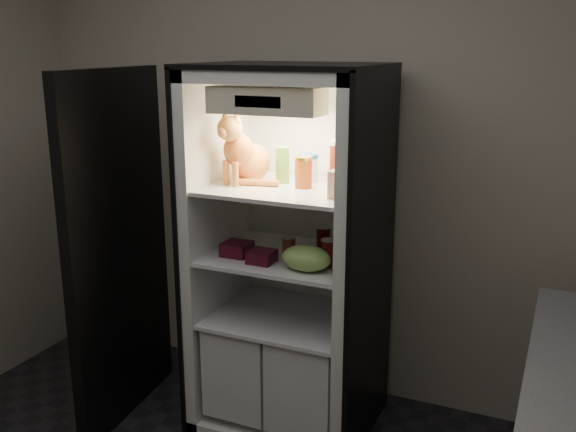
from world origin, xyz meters
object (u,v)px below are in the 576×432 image
object	(u,v)px
tabby_cat	(245,155)
soda_can_b	(346,248)
salsa_jar	(303,172)
soda_can_a	(323,239)
refrigerator	(291,278)
condiment_jar	(289,245)
grape_bag	(306,258)
soda_can_c	(328,253)
berry_box_right	(262,257)
mayo_tub	(308,168)
berry_box_left	(237,249)
parmesan_shaker	(283,165)
pepper_jar	(343,165)
cream_carton	(338,185)

from	to	relation	value
tabby_cat	soda_can_b	world-z (taller)	tabby_cat
salsa_jar	soda_can_a	xyz separation A→B (m)	(0.06, 0.11, -0.36)
refrigerator	condiment_jar	world-z (taller)	refrigerator
grape_bag	tabby_cat	bearing A→B (deg)	156.49
tabby_cat	grape_bag	xyz separation A→B (m)	(0.41, -0.18, -0.43)
soda_can_c	berry_box_right	bearing A→B (deg)	-164.93
refrigerator	berry_box_right	distance (m)	0.29
mayo_tub	grape_bag	bearing A→B (deg)	-68.83
berry_box_left	refrigerator	bearing A→B (deg)	38.72
grape_bag	berry_box_left	distance (m)	0.41
refrigerator	mayo_tub	bearing A→B (deg)	57.06
parmesan_shaker	berry_box_right	size ratio (longest dim) A/B	1.51
parmesan_shaker	soda_can_c	distance (m)	0.50
pepper_jar	cream_carton	size ratio (longest dim) A/B	1.80
soda_can_a	grape_bag	world-z (taller)	soda_can_a
grape_bag	refrigerator	bearing A→B (deg)	127.22
condiment_jar	berry_box_left	distance (m)	0.26
refrigerator	soda_can_b	size ratio (longest dim) A/B	14.99
soda_can_a	soda_can_b	distance (m)	0.17
soda_can_b	soda_can_c	world-z (taller)	soda_can_c
refrigerator	pepper_jar	bearing A→B (deg)	2.78
soda_can_a	parmesan_shaker	bearing A→B (deg)	-165.12
mayo_tub	soda_can_a	world-z (taller)	mayo_tub
berry_box_left	tabby_cat	bearing A→B (deg)	93.99
refrigerator	berry_box_left	distance (m)	0.33
refrigerator	parmesan_shaker	world-z (taller)	refrigerator
refrigerator	tabby_cat	world-z (taller)	refrigerator
refrigerator	soda_can_a	bearing A→B (deg)	19.77
berry_box_right	mayo_tub	bearing A→B (deg)	70.34
tabby_cat	cream_carton	xyz separation A→B (m)	(0.54, -0.14, -0.08)
tabby_cat	mayo_tub	bearing A→B (deg)	40.34
tabby_cat	berry_box_right	size ratio (longest dim) A/B	3.09
parmesan_shaker	pepper_jar	size ratio (longest dim) A/B	0.80
berry_box_right	parmesan_shaker	bearing A→B (deg)	88.14
salsa_jar	soda_can_c	world-z (taller)	salsa_jar
mayo_tub	cream_carton	size ratio (longest dim) A/B	1.10
mayo_tub	soda_can_c	xyz separation A→B (m)	(0.20, -0.23, -0.35)
parmesan_shaker	berry_box_right	distance (m)	0.47
soda_can_b	berry_box_left	xyz separation A→B (m)	(-0.52, -0.15, -0.03)
mayo_tub	pepper_jar	world-z (taller)	pepper_jar
soda_can_a	soda_can_c	bearing A→B (deg)	-62.96
mayo_tub	grape_bag	world-z (taller)	mayo_tub
tabby_cat	condiment_jar	bearing A→B (deg)	13.53
condiment_jar	tabby_cat	bearing A→B (deg)	-179.06
mayo_tub	berry_box_left	distance (m)	0.54
pepper_jar	condiment_jar	xyz separation A→B (m)	(-0.25, -0.07, -0.42)
pepper_jar	grape_bag	world-z (taller)	pepper_jar
pepper_jar	cream_carton	distance (m)	0.23
refrigerator	pepper_jar	world-z (taller)	refrigerator
refrigerator	soda_can_c	distance (m)	0.36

